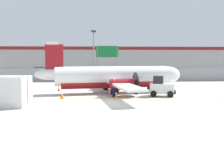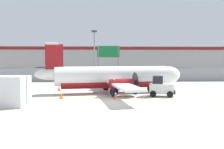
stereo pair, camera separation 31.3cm
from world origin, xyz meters
The scene contains 17 objects.
ground_plane centered at (0.00, 2.00, 0.00)m, with size 140.00×140.00×0.01m.
perimeter_fence centered at (0.00, 18.00, 1.12)m, with size 98.00×0.10×2.10m.
parking_lot_strip centered at (0.00, 29.50, 0.06)m, with size 98.00×17.00×0.12m.
background_building centered at (0.00, 47.99, 3.26)m, with size 91.00×8.10×6.50m.
commuter_airplane centered at (0.87, 5.69, 1.60)m, with size 15.02×16.05×4.92m.
baggage_tug centered at (5.00, 3.11, 0.86)m, with size 2.54×1.89×1.88m.
ground_crew_worker centered at (0.59, 2.81, 0.95)m, with size 0.54×0.44×1.70m.
cargo_container centered at (-7.18, -1.07, 1.10)m, with size 2.60×2.24×2.20m.
traffic_cone_near_left centered at (0.74, 2.04, 0.31)m, with size 0.36×0.36×0.64m.
traffic_cone_near_right centered at (-4.01, 2.14, 0.31)m, with size 0.36×0.36×0.64m.
traffic_cone_far_left centered at (-5.07, 7.32, 0.31)m, with size 0.36×0.36×0.64m.
parked_car_0 centered at (-13.08, 33.36, 0.89)m, with size 4.36×2.36×1.58m.
parked_car_1 centered at (-4.54, 23.44, 0.89)m, with size 4.32×2.25×1.58m.
parked_car_2 centered at (5.41, 29.30, 0.89)m, with size 4.30×2.21×1.58m.
parked_car_3 centered at (11.76, 28.07, 0.89)m, with size 4.34×2.30×1.58m.
apron_light_pole centered at (-1.46, 14.40, 4.30)m, with size 0.70×0.30×7.27m.
highway_sign centered at (0.61, 20.44, 4.14)m, with size 3.60×0.14×5.50m.
Camera 1 is at (-0.82, -19.52, 3.50)m, focal length 40.00 mm.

